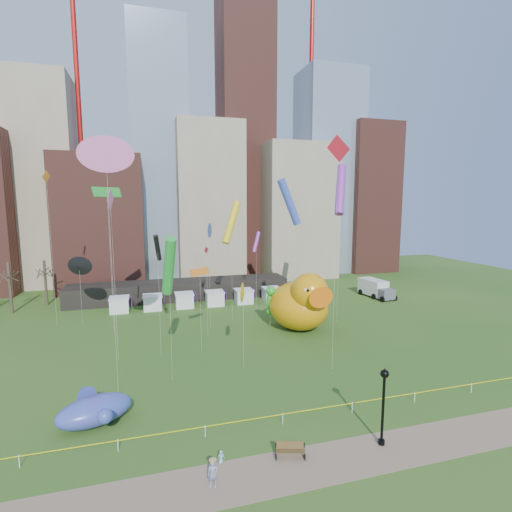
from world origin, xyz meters
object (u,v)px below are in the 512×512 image
object	(u,v)px
lamppost	(383,398)
seahorse_green	(270,298)
small_duck	(318,310)
toddler	(221,457)
whale_inflatable	(94,409)
woman	(213,474)
box_truck	(375,288)
park_bench	(290,450)
seahorse_purple	(288,309)
big_duck	(301,303)

from	to	relation	value
lamppost	seahorse_green	bearing A→B (deg)	88.87
lamppost	small_duck	bearing A→B (deg)	73.73
small_duck	toddler	distance (m)	33.46
whale_inflatable	lamppost	size ratio (longest dim) A/B	1.25
woman	box_truck	bearing A→B (deg)	63.65
park_bench	toddler	xyz separation A→B (m)	(-4.59, 0.62, -0.08)
park_bench	toddler	world-z (taller)	park_bench
small_duck	woman	distance (m)	35.54
seahorse_purple	whale_inflatable	size ratio (longest dim) A/B	0.58
small_duck	park_bench	size ratio (longest dim) A/B	2.04
whale_inflatable	box_truck	size ratio (longest dim) A/B	0.95
whale_inflatable	park_bench	size ratio (longest dim) A/B	3.45
lamppost	seahorse_purple	bearing A→B (deg)	84.41
park_bench	box_truck	world-z (taller)	box_truck
park_bench	woman	distance (m)	5.61
box_truck	toddler	size ratio (longest dim) A/B	8.24
small_duck	seahorse_green	size ratio (longest dim) A/B	0.74
big_duck	whale_inflatable	distance (m)	28.88
big_duck	small_duck	world-z (taller)	big_duck
small_duck	toddler	xyz separation A→B (m)	(-19.53, -27.16, -0.89)
seahorse_purple	toddler	xyz separation A→B (m)	(-13.77, -24.33, -2.35)
park_bench	box_truck	size ratio (longest dim) A/B	0.27
seahorse_purple	lamppost	distance (m)	25.56
park_bench	seahorse_purple	bearing A→B (deg)	85.73
toddler	big_duck	bearing A→B (deg)	59.05
seahorse_green	small_duck	bearing A→B (deg)	-10.22
small_duck	seahorse_green	distance (m)	8.29
park_bench	seahorse_green	bearing A→B (deg)	90.64
seahorse_purple	box_truck	xyz separation A→B (m)	(21.67, 12.50, -1.24)
box_truck	woman	xyz separation A→B (m)	(-36.31, -38.78, -0.71)
toddler	woman	bearing A→B (deg)	-111.55
box_truck	big_duck	bearing A→B (deg)	-152.78
small_duck	whale_inflatable	distance (m)	34.34
seahorse_purple	park_bench	bearing A→B (deg)	-120.22
lamppost	woman	bearing A→B (deg)	-176.02
park_bench	big_duck	bearing A→B (deg)	81.96
big_duck	woman	bearing A→B (deg)	-129.97
lamppost	box_truck	size ratio (longest dim) A/B	0.76
woman	small_duck	bearing A→B (deg)	71.75
small_duck	toddler	size ratio (longest dim) A/B	4.60
seahorse_purple	toddler	bearing A→B (deg)	-129.52
park_bench	small_duck	bearing A→B (deg)	77.66
seahorse_green	whale_inflatable	distance (m)	27.60
seahorse_green	box_truck	size ratio (longest dim) A/B	0.76
seahorse_green	woman	bearing A→B (deg)	-134.83
seahorse_purple	box_truck	distance (m)	25.05
box_truck	park_bench	bearing A→B (deg)	-135.83
big_duck	seahorse_green	world-z (taller)	big_duck
seahorse_green	lamppost	size ratio (longest dim) A/B	1.00
toddler	whale_inflatable	bearing A→B (deg)	141.33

